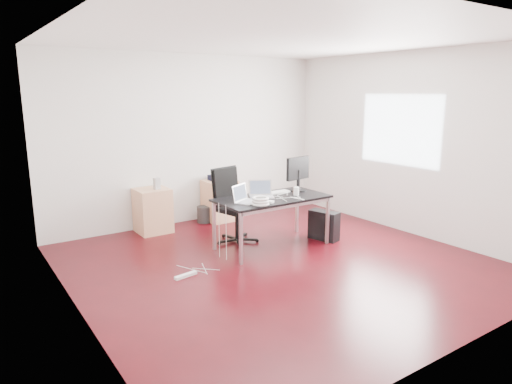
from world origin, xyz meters
TOP-DOWN VIEW (x-y plane):
  - room_shell at (0.04, 0.00)m, footprint 5.00×5.00m
  - desk at (0.30, 0.59)m, footprint 1.60×0.80m
  - office_chair at (-0.02, 1.14)m, footprint 0.57×0.59m
  - filing_cabinet_left at (-0.84, 2.23)m, footprint 0.50×0.50m
  - filing_cabinet_right at (0.39, 2.23)m, footprint 0.50×0.50m
  - pc_tower at (1.15, 0.41)m, footprint 0.32×0.49m
  - wastebasket at (0.09, 2.25)m, footprint 0.28×0.28m
  - power_strip at (-1.22, 0.28)m, footprint 0.31×0.11m
  - laptop_left at (-0.17, 0.57)m, footprint 0.41×0.37m
  - laptop_right at (0.19, 0.69)m, footprint 0.41×0.38m
  - monitor at (0.89, 0.73)m, footprint 0.45×0.26m
  - keyboard at (0.50, 0.77)m, footprint 0.44×0.14m
  - cup_white at (0.67, 0.50)m, footprint 0.10×0.10m
  - cup_brown at (0.71, 0.57)m, footprint 0.10×0.10m
  - cable_coil at (-0.09, 0.31)m, footprint 0.24×0.24m
  - power_adapter at (0.09, 0.33)m, footprint 0.09×0.09m
  - speaker at (-0.77, 2.16)m, footprint 0.10×0.09m
  - navy_garment at (0.39, 2.27)m, footprint 0.30×0.24m

SIDE VIEW (x-z plane):
  - power_strip at x=-1.22m, z-range 0.00..0.04m
  - wastebasket at x=0.09m, z-range 0.00..0.28m
  - pc_tower at x=1.15m, z-range 0.00..0.44m
  - filing_cabinet_left at x=-0.84m, z-range 0.00..0.70m
  - filing_cabinet_right at x=0.39m, z-range 0.00..0.70m
  - office_chair at x=-0.02m, z-range 0.06..1.15m
  - desk at x=0.30m, z-range 0.31..1.04m
  - keyboard at x=0.50m, z-range 0.73..0.75m
  - power_adapter at x=0.09m, z-range 0.73..0.76m
  - navy_garment at x=0.39m, z-range 0.70..0.79m
  - cup_brown at x=0.71m, z-range 0.73..0.83m
  - cable_coil at x=-0.09m, z-range 0.73..0.84m
  - laptop_left at x=-0.17m, z-range 0.67..0.90m
  - laptop_right at x=0.19m, z-range 0.67..0.90m
  - speaker at x=-0.77m, z-range 0.70..0.88m
  - cup_white at x=0.67m, z-range 0.73..0.85m
  - monitor at x=0.89m, z-range 0.76..1.27m
  - room_shell at x=0.04m, z-range -1.10..3.90m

